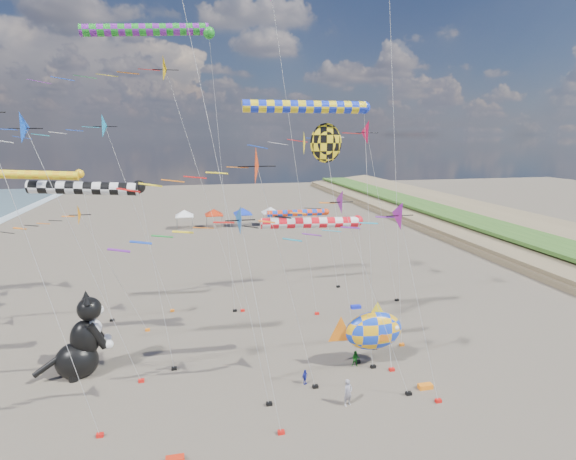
% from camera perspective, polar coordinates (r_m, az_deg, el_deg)
% --- Properties ---
extents(delta_kite_0, '(11.89, 1.96, 17.26)m').
position_cam_1_polar(delta_kite_0, '(29.59, -31.21, 10.42)').
color(delta_kite_0, blue).
rests_on(delta_kite_0, ground).
extents(delta_kite_1, '(9.57, 2.35, 15.41)m').
position_cam_1_polar(delta_kite_1, '(25.39, -2.96, 7.74)').
color(delta_kite_1, '#F93E11').
rests_on(delta_kite_1, ground).
extents(delta_kite_2, '(8.22, 1.63, 12.65)m').
position_cam_1_polar(delta_kite_2, '(21.51, -10.19, -0.09)').
color(delta_kite_2, '#0558B7').
rests_on(delta_kite_2, ground).
extents(delta_kite_3, '(13.22, 2.35, 17.29)m').
position_cam_1_polar(delta_kite_3, '(40.83, 8.93, 11.77)').
color(delta_kite_3, red).
rests_on(delta_kite_3, ground).
extents(delta_kite_5, '(14.46, 2.34, 22.30)m').
position_cam_1_polar(delta_kite_5, '(39.02, -15.71, 18.86)').
color(delta_kite_5, gold).
rests_on(delta_kite_5, ground).
extents(delta_kite_7, '(8.58, 1.86, 12.32)m').
position_cam_1_polar(delta_kite_7, '(24.94, 13.97, 0.50)').
color(delta_kite_7, '#8D1595').
rests_on(delta_kite_7, ground).
extents(delta_kite_8, '(8.01, 1.70, 10.96)m').
position_cam_1_polar(delta_kite_8, '(37.45, -23.83, 1.57)').
color(delta_kite_8, orange).
rests_on(delta_kite_8, ground).
extents(delta_kite_11, '(11.68, 2.10, 17.65)m').
position_cam_1_polar(delta_kite_11, '(40.63, -22.87, 11.66)').
color(delta_kite_11, '#1990C8').
rests_on(delta_kite_11, ground).
extents(delta_kite_12, '(9.47, 1.50, 13.05)m').
position_cam_1_polar(delta_kite_12, '(24.47, 5.39, 2.54)').
color(delta_kite_12, '#851A8D').
rests_on(delta_kite_12, ground).
extents(windsock_0, '(7.75, 0.69, 8.53)m').
position_cam_1_polar(windsock_0, '(45.07, 1.59, 2.13)').
color(windsock_0, '#F23B11').
rests_on(windsock_0, ground).
extents(windsock_1, '(9.80, 0.84, 18.05)m').
position_cam_1_polar(windsock_1, '(30.25, 3.01, 15.22)').
color(windsock_1, '#1632E0').
rests_on(windsock_1, ground).
extents(windsock_2, '(11.31, 0.96, 24.31)m').
position_cam_1_polar(windsock_2, '(39.65, -16.81, 23.04)').
color(windsock_2, '#1B9723').
rests_on(windsock_2, ground).
extents(windsock_3, '(7.92, 0.71, 10.83)m').
position_cam_1_polar(windsock_3, '(28.16, 3.60, 0.84)').
color(windsock_3, red).
rests_on(windsock_3, ground).
extents(windsock_4, '(8.04, 0.83, 13.09)m').
position_cam_1_polar(windsock_4, '(30.00, -23.68, 4.81)').
color(windsock_4, black).
rests_on(windsock_4, ground).
extents(windsock_5, '(9.48, 0.73, 13.15)m').
position_cam_1_polar(windsock_5, '(40.86, -29.78, 6.04)').
color(windsock_5, yellow).
rests_on(windsock_5, ground).
extents(angelfish_kite, '(3.74, 3.02, 16.63)m').
position_cam_1_polar(angelfish_kite, '(30.75, 4.50, 10.72)').
color(angelfish_kite, yellow).
rests_on(angelfish_kite, ground).
extents(cat_inflatable, '(4.63, 3.16, 5.70)m').
position_cam_1_polar(cat_inflatable, '(33.49, -24.96, -12.03)').
color(cat_inflatable, black).
rests_on(cat_inflatable, ground).
extents(fish_inflatable, '(5.45, 2.05, 4.72)m').
position_cam_1_polar(fish_inflatable, '(32.26, 10.75, -12.42)').
color(fish_inflatable, blue).
rests_on(fish_inflatable, ground).
extents(person_adult, '(0.71, 0.60, 1.66)m').
position_cam_1_polar(person_adult, '(28.62, 7.62, -19.78)').
color(person_adult, gray).
rests_on(person_adult, ground).
extents(child_green, '(0.67, 0.60, 1.13)m').
position_cam_1_polar(child_green, '(32.87, 8.60, -15.86)').
color(child_green, '#15701A').
rests_on(child_green, ground).
extents(child_blue, '(0.62, 0.54, 1.00)m').
position_cam_1_polar(child_blue, '(30.58, 2.16, -18.14)').
color(child_blue, '#232CA3').
rests_on(child_blue, ground).
extents(kite_bag_0, '(0.90, 0.44, 0.30)m').
position_cam_1_polar(kite_bag_0, '(31.52, 17.03, -18.45)').
color(kite_bag_0, orange).
rests_on(kite_bag_0, ground).
extents(kite_bag_1, '(0.90, 0.44, 0.30)m').
position_cam_1_polar(kite_bag_1, '(42.89, 8.61, -9.62)').
color(kite_bag_1, '#1421CF').
rests_on(kite_bag_1, ground).
extents(kite_bag_2, '(0.90, 0.44, 0.30)m').
position_cam_1_polar(kite_bag_2, '(25.48, -14.16, -26.45)').
color(kite_bag_2, red).
rests_on(kite_bag_2, ground).
extents(tent_row, '(19.20, 4.20, 3.80)m').
position_cam_1_polar(tent_row, '(78.96, -7.59, 2.63)').
color(tent_row, white).
rests_on(tent_row, ground).
extents(parked_car, '(3.83, 1.67, 1.29)m').
position_cam_1_polar(parked_car, '(79.38, 1.40, 0.94)').
color(parked_car, '#26262D').
rests_on(parked_car, ground).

